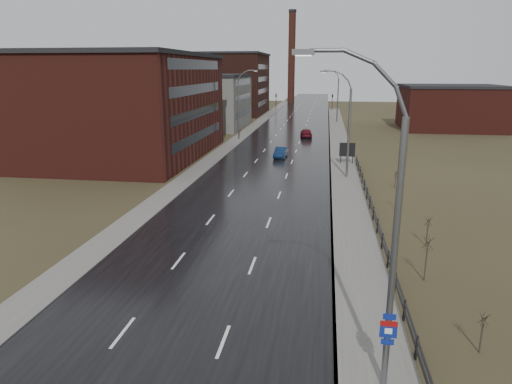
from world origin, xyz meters
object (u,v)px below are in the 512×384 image
(billboard, at_px, (347,150))
(car_far, at_px, (306,133))
(car_near, at_px, (281,153))
(streetlight_main, at_px, (386,235))

(billboard, distance_m, car_far, 23.25)
(car_far, bearing_deg, car_near, 76.65)
(streetlight_main, relative_size, car_near, 2.91)
(billboard, distance_m, car_near, 9.18)
(car_near, xyz_separation_m, car_far, (2.52, 19.17, 0.11))
(car_near, bearing_deg, car_far, 85.81)
(streetlight_main, distance_m, billboard, 41.70)
(streetlight_main, xyz_separation_m, car_near, (-7.87, 44.75, -5.37))
(car_near, bearing_deg, billboard, -17.75)
(streetlight_main, xyz_separation_m, car_far, (-5.36, 63.93, -5.27))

